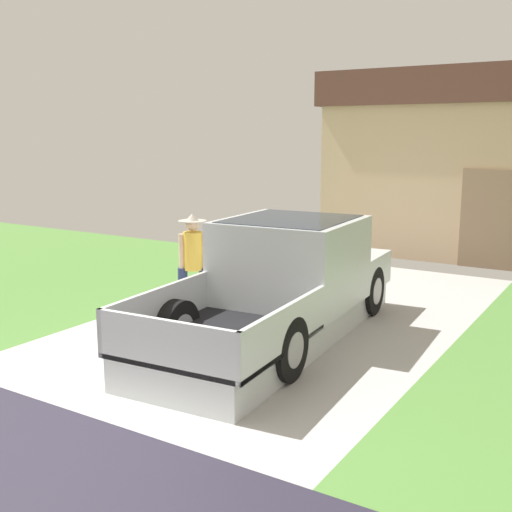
# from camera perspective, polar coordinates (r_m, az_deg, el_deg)

# --- Properties ---
(pickup_truck) EXTENTS (2.29, 5.47, 1.71)m
(pickup_truck) POSITION_cam_1_polar(r_m,az_deg,el_deg) (9.38, 2.85, -2.47)
(pickup_truck) COLOR silver
(pickup_truck) RESTS_ON ground
(person_with_hat) EXTENTS (0.43, 0.43, 1.74)m
(person_with_hat) POSITION_cam_1_polar(r_m,az_deg,el_deg) (9.81, -5.74, -0.58)
(person_with_hat) COLOR navy
(person_with_hat) RESTS_ON ground
(handbag) EXTENTS (0.34, 0.16, 0.42)m
(handbag) POSITION_cam_1_polar(r_m,az_deg,el_deg) (9.64, -5.86, -5.95)
(handbag) COLOR tan
(handbag) RESTS_ON ground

